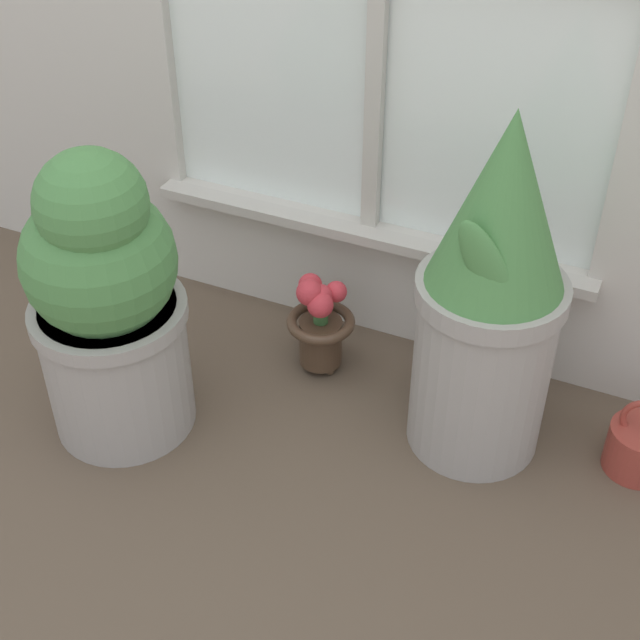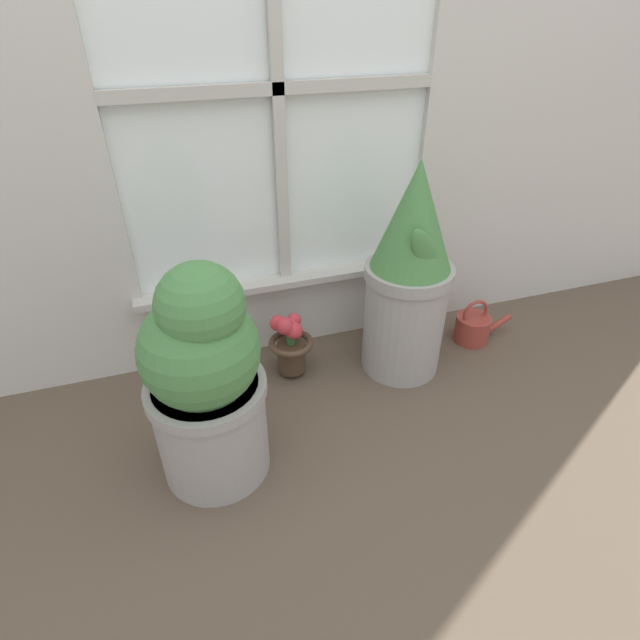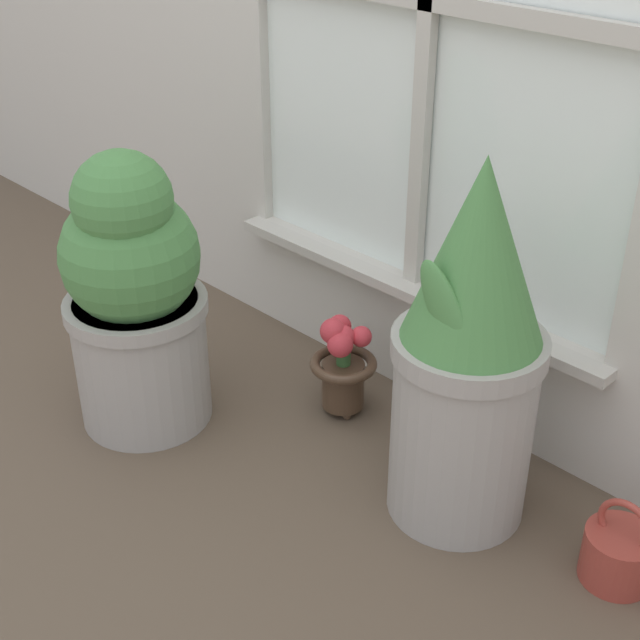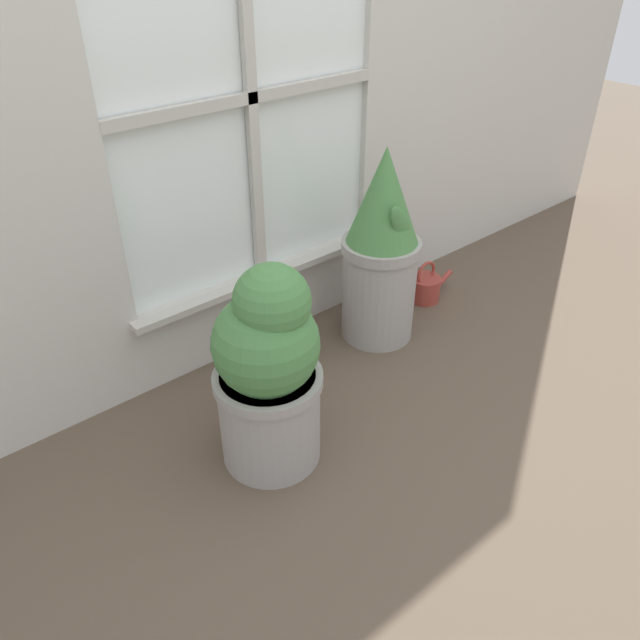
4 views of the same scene
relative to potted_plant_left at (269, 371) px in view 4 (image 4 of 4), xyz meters
name	(u,v)px [view 4 (image 4 of 4)]	position (x,y,z in m)	size (l,w,h in m)	color
ground_plane	(389,429)	(0.34, -0.16, -0.32)	(10.00, 10.00, 0.00)	brown
potted_plant_left	(269,371)	(0.00, 0.00, 0.00)	(0.31, 0.31, 0.65)	#9E9993
potted_plant_right	(381,250)	(0.69, 0.26, 0.04)	(0.29, 0.29, 0.74)	#9E9993
flower_vase	(285,333)	(0.30, 0.33, -0.19)	(0.15, 0.15, 0.24)	#473323
watering_can	(425,287)	(1.02, 0.31, -0.26)	(0.24, 0.13, 0.18)	#99382D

